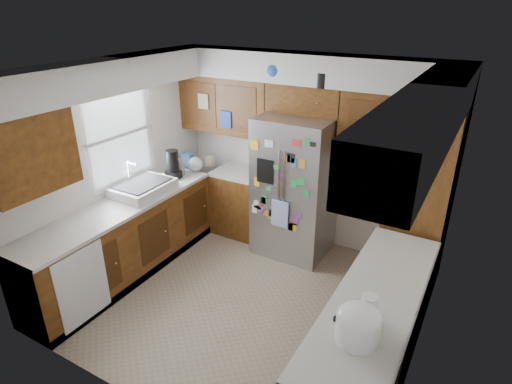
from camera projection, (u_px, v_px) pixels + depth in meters
floor at (246, 298)px, 4.80m from camera, size 3.60×3.60×0.00m
room_shell at (254, 131)px, 4.38m from camera, size 3.64×3.24×2.52m
left_counter_run at (152, 233)px, 5.26m from camera, size 1.36×3.20×0.92m
right_counter_run at (370, 345)px, 3.57m from camera, size 0.63×2.25×0.92m
pantry at (420, 202)px, 4.59m from camera, size 0.60×0.90×2.15m
fridge at (295, 187)px, 5.38m from camera, size 0.90×0.79×1.80m
bridge_cabinet at (306, 98)px, 5.11m from camera, size 0.96×0.34×0.35m
fridge_top_items at (299, 73)px, 4.96m from camera, size 0.90×0.30×0.29m
sink_assembly at (143, 188)px, 5.14m from camera, size 0.52×0.70×0.37m
left_counter_clutter at (184, 165)px, 5.69m from camera, size 0.38×0.88×0.38m
rice_cooker at (358, 323)px, 2.88m from camera, size 0.31×0.31×0.27m
paper_towel at (368, 311)px, 3.01m from camera, size 0.12×0.12×0.26m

